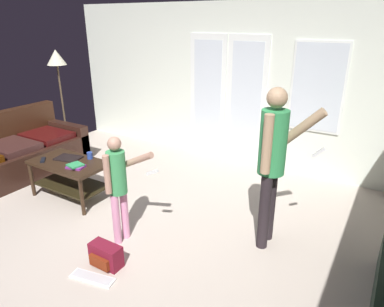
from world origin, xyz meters
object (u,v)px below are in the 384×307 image
Objects in this scene: laptop_closed at (68,158)px; tv_remote_black at (43,160)px; person_child at (118,181)px; book_stack at (76,166)px; floor_lamp at (57,63)px; person_adult at (273,156)px; leather_couch at (11,156)px; loose_keyboard at (92,278)px; coffee_table at (70,171)px; backpack at (105,256)px; cup_near_edge at (90,155)px.

tv_remote_black is at bearing -148.70° from laptop_closed.
person_child is 1.09m from book_stack.
floor_lamp is at bearing 149.54° from person_child.
person_adult is 5.10× the size of laptop_closed.
loose_keyboard is (2.79, -1.02, -0.30)m from leather_couch.
laptop_closed is (-1.35, 0.47, -0.19)m from person_child.
tv_remote_black is at bearing 171.10° from person_child.
coffee_table is 0.19m from laptop_closed.
leather_couch reaches higher than backpack.
person_adult is at bearing 30.06° from person_child.
coffee_table is 2.47m from floor_lamp.
person_adult is 2.08m from loose_keyboard.
book_stack is (0.23, -0.09, 0.16)m from coffee_table.
floor_lamp is 2.30m from laptop_closed.
laptop_closed is (-2.70, -0.31, -0.49)m from person_adult.
backpack is at bearing -16.29° from leather_couch.
cup_near_edge is at bearing 18.71° from laptop_closed.
floor_lamp reaches higher than coffee_table.
person_child is at bearing 105.31° from loose_keyboard.
book_stack is at bearing -20.77° from coffee_table.
book_stack is (1.94, -1.43, -1.01)m from floor_lamp.
backpack is at bearing 97.89° from loose_keyboard.
book_stack is at bearing -36.44° from floor_lamp.
cup_near_edge is (0.25, 0.15, 0.04)m from laptop_closed.
book_stack is (0.56, 0.07, 0.01)m from tv_remote_black.
laptop_closed is at bearing 142.36° from coffee_table.
tv_remote_black is at bearing 159.35° from backpack.
backpack is at bearing -31.50° from book_stack.
tv_remote_black is at bearing -142.11° from cup_near_edge.
tv_remote_black is at bearing -47.29° from floor_lamp.
tv_remote_black reaches higher than backpack.
floor_lamp is 3.90× the size of loose_keyboard.
book_stack reaches higher than tv_remote_black.
backpack is at bearing -29.85° from coffee_table.
book_stack reaches higher than backpack.
coffee_table is 0.62× the size of person_adult.
coffee_table is at bearing 144.62° from loose_keyboard.
backpack is 1.89m from tv_remote_black.
coffee_table is at bearing -38.22° from floor_lamp.
person_adult is 3.02m from tv_remote_black.
laptop_closed is (1.27, 0.07, 0.22)m from leather_couch.
cup_near_edge reaches higher than loose_keyboard.
cup_near_edge is (1.52, 0.22, 0.26)m from leather_couch.
leather_couch reaches higher than loose_keyboard.
person_adult is at bearing 8.19° from coffee_table.
person_child is at bearing -8.78° from leather_couch.
loose_keyboard is 2.69× the size of tv_remote_black.
person_adult is (3.97, 0.37, 0.71)m from leather_couch.
tv_remote_black is at bearing -169.74° from person_adult.
cup_near_edge is (1.87, -1.12, -0.98)m from floor_lamp.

